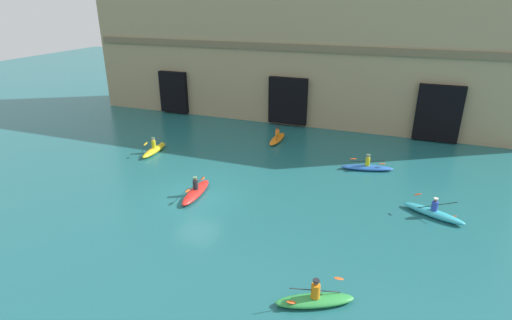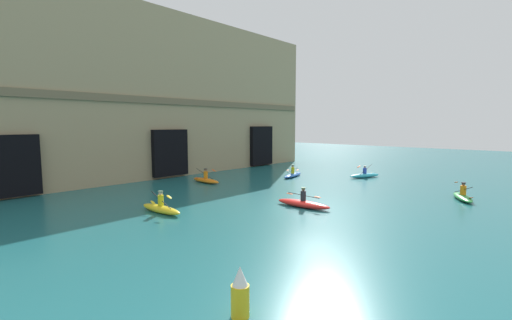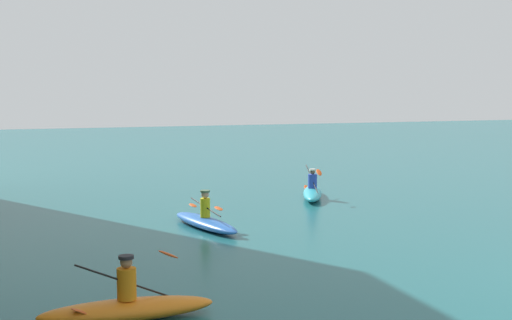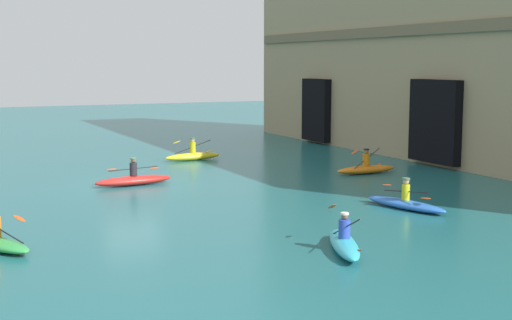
% 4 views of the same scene
% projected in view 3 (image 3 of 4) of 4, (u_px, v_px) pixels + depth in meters
% --- Properties ---
extents(kayak_cyan, '(3.29, 1.94, 1.21)m').
position_uv_depth(kayak_cyan, '(312.00, 192.00, 26.49)').
color(kayak_cyan, '#33B2C6').
rests_on(kayak_cyan, ground).
extents(kayak_orange, '(0.78, 3.18, 1.22)m').
position_uv_depth(kayak_orange, '(127.00, 307.00, 12.81)').
color(kayak_orange, orange).
rests_on(kayak_orange, ground).
extents(kayak_blue, '(3.60, 1.55, 1.13)m').
position_uv_depth(kayak_blue, '(205.00, 221.00, 21.03)').
color(kayak_blue, blue).
rests_on(kayak_blue, ground).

